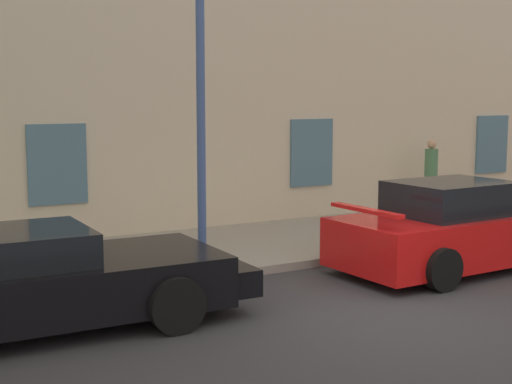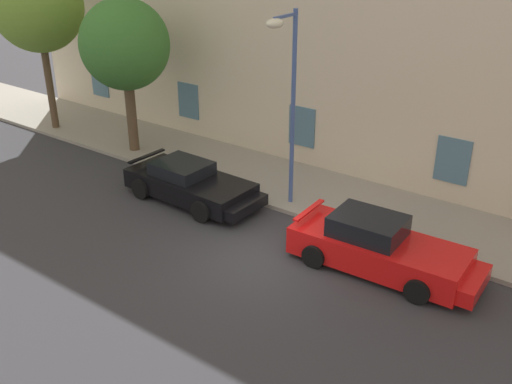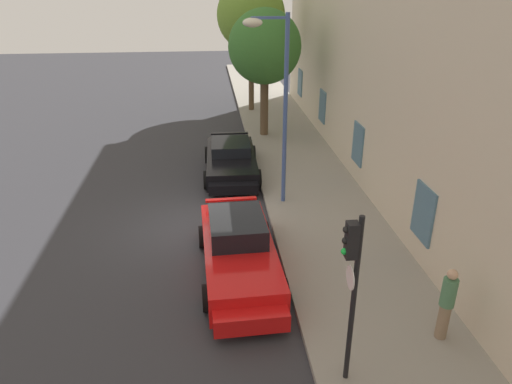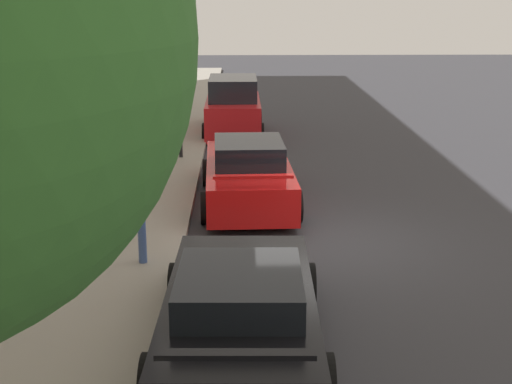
{
  "view_description": "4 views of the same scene",
  "coord_description": "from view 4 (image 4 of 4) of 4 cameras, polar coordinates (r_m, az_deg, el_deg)",
  "views": [
    {
      "loc": [
        -6.39,
        -7.42,
        2.87
      ],
      "look_at": [
        -1.32,
        1.42,
        1.53
      ],
      "focal_mm": 51.56,
      "sensor_mm": 36.0,
      "label": 1
    },
    {
      "loc": [
        7.99,
        -11.45,
        8.64
      ],
      "look_at": [
        -1.34,
        1.24,
        1.21
      ],
      "focal_mm": 40.87,
      "sensor_mm": 36.0,
      "label": 2
    },
    {
      "loc": [
        13.23,
        0.69,
        7.18
      ],
      "look_at": [
        0.19,
        2.05,
        1.21
      ],
      "focal_mm": 32.87,
      "sensor_mm": 36.0,
      "label": 3
    },
    {
      "loc": [
        -12.92,
        1.52,
        4.59
      ],
      "look_at": [
        -0.8,
        1.24,
        1.21
      ],
      "focal_mm": 51.3,
      "sensor_mm": 36.0,
      "label": 4
    }
  ],
  "objects": [
    {
      "name": "street_lamp",
      "position": [
        11.66,
        -7.63,
        14.24
      ],
      "size": [
        0.44,
        1.42,
        6.15
      ],
      "color": "#3F5999",
      "rests_on": "sidewalk"
    },
    {
      "name": "sidewalk",
      "position": [
        13.98,
        -13.03,
        -3.7
      ],
      "size": [
        60.0,
        3.67,
        0.14
      ],
      "primitive_type": "cube",
      "color": "gray",
      "rests_on": "ground"
    },
    {
      "name": "traffic_light",
      "position": [
        19.74,
        -5.83,
        9.54
      ],
      "size": [
        0.44,
        0.36,
        3.52
      ],
      "color": "black",
      "rests_on": "sidewalk"
    },
    {
      "name": "hatchback_parked",
      "position": [
        23.8,
        -1.79,
        6.48
      ],
      "size": [
        3.91,
        1.92,
        1.85
      ],
      "color": "red",
      "rests_on": "ground"
    },
    {
      "name": "pedestrian_admiring",
      "position": [
        19.43,
        -13.07,
        4.62
      ],
      "size": [
        0.44,
        0.44,
        1.71
      ],
      "color": "#8C7259",
      "rests_on": "sidewalk"
    },
    {
      "name": "ground_plane",
      "position": [
        13.8,
        5.09,
        -3.92
      ],
      "size": [
        80.0,
        80.0,
        0.0
      ],
      "primitive_type": "plane",
      "color": "#333338"
    },
    {
      "name": "sportscar_red_lead",
      "position": [
        9.65,
        -1.22,
        -8.94
      ],
      "size": [
        4.89,
        2.22,
        1.26
      ],
      "color": "black",
      "rests_on": "ground"
    },
    {
      "name": "sportscar_yellow_flank",
      "position": [
        16.24,
        -0.65,
        1.45
      ],
      "size": [
        5.17,
        2.17,
        1.47
      ],
      "color": "red",
      "rests_on": "ground"
    }
  ]
}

